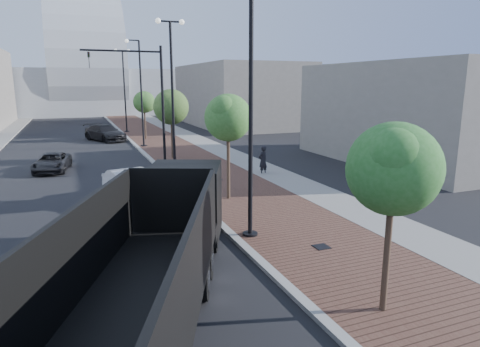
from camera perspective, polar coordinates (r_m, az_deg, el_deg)
name	(u,v)px	position (r m, az deg, el deg)	size (l,w,h in m)	color
sidewalk	(163,137)	(44.62, -10.50, 4.89)	(7.00, 140.00, 0.12)	#4C2D23
concrete_strip	(188,136)	(45.23, -7.14, 5.10)	(2.40, 140.00, 0.13)	slate
curb	(128,139)	(44.08, -14.97, 4.61)	(0.30, 140.00, 0.14)	gray
dump_truck	(168,243)	(11.59, -9.83, -9.33)	(7.32, 13.19, 3.27)	black
white_sedan	(132,187)	(20.58, -14.47, -1.76)	(1.62, 4.64, 1.53)	silver
dark_car_mid	(52,162)	(29.68, -24.22, 1.40)	(1.92, 4.17, 1.16)	black
dark_car_far	(105,133)	(43.65, -17.91, 5.31)	(2.22, 5.46, 1.58)	black
pedestrian	(263,161)	(25.86, 3.14, 1.78)	(0.67, 0.44, 1.84)	black
streetlight_1	(248,120)	(14.62, 1.06, 7.29)	(1.44, 0.56, 9.21)	black
streetlight_2	(173,96)	(26.08, -9.18, 10.36)	(1.72, 0.56, 9.28)	black
streetlight_3	(140,98)	(37.87, -13.43, 10.00)	(1.44, 0.56, 9.21)	black
streetlight_4	(125,90)	(49.76, -15.46, 10.90)	(1.72, 0.56, 9.28)	black
traffic_mast	(149,93)	(28.84, -12.32, 10.73)	(5.09, 0.20, 8.00)	black
tree_0	(394,169)	(10.29, 20.29, 0.54)	(2.25, 2.18, 4.76)	#382619
tree_1	(229,118)	(19.73, -1.54, 7.57)	(2.29, 2.22, 5.13)	#382619
tree_2	(172,107)	(31.25, -9.31, 8.92)	(2.59, 2.57, 5.18)	#382619
tree_3	(145,102)	(43.03, -12.88, 9.45)	(2.23, 2.15, 4.84)	#382619
convention_center	(86,81)	(88.48, -20.23, 11.76)	(50.00, 30.00, 50.00)	#9CA0A5
commercial_block_ne	(238,95)	(57.49, -0.23, 10.63)	(12.00, 22.00, 8.00)	slate
commercial_block_e	(417,113)	(33.02, 23.02, 7.62)	(10.00, 16.00, 7.00)	slate
utility_cover_1	(322,247)	(14.76, 11.05, -9.77)	(0.50, 0.50, 0.02)	black
utility_cover_2	(218,179)	(24.29, -3.08, -0.80)	(0.50, 0.50, 0.02)	black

